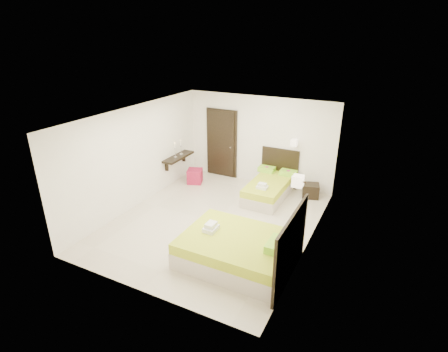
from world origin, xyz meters
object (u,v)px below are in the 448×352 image
at_px(bed_double, 241,249).
at_px(ottoman, 195,176).
at_px(bed_single, 270,187).
at_px(nightstand, 311,191).

relative_size(bed_double, ottoman, 5.12).
bearing_deg(bed_single, bed_double, -80.15).
distance_m(bed_double, nightstand, 3.63).
distance_m(bed_double, ottoman, 4.17).
bearing_deg(ottoman, bed_double, -46.11).
relative_size(bed_single, bed_double, 0.86).
bearing_deg(bed_single, nightstand, 24.68).
bearing_deg(bed_single, ottoman, -177.14).
height_order(bed_single, nightstand, bed_single).
xyz_separation_m(nightstand, ottoman, (-3.38, -0.59, 0.02)).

